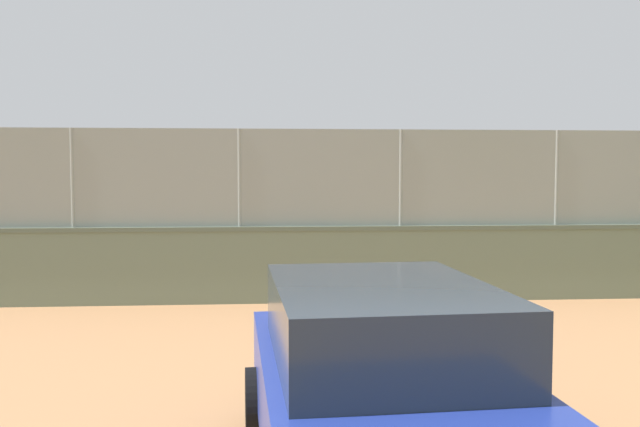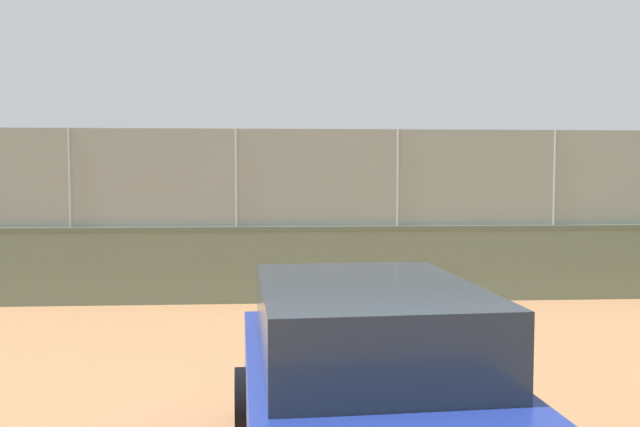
% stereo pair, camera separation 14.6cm
% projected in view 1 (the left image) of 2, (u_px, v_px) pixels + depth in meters
% --- Properties ---
extents(ground_plane, '(260.00, 260.00, 0.00)m').
position_uv_depth(ground_plane, '(265.00, 243.00, 22.60)').
color(ground_plane, tan).
extents(perimeter_wall, '(24.61, 0.74, 1.43)m').
position_uv_depth(perimeter_wall, '(400.00, 263.00, 12.21)').
color(perimeter_wall, slate).
rests_on(perimeter_wall, ground_plane).
extents(fence_panel_on_wall, '(24.18, 0.44, 1.80)m').
position_uv_depth(fence_panel_on_wall, '(401.00, 178.00, 12.11)').
color(fence_panel_on_wall, gray).
rests_on(fence_panel_on_wall, perimeter_wall).
extents(player_foreground_swinging, '(0.69, 1.06, 1.55)m').
position_uv_depth(player_foreground_swinging, '(282.00, 223.00, 19.94)').
color(player_foreground_swinging, '#B2B2B2').
rests_on(player_foreground_swinging, ground_plane).
extents(player_baseline_waiting, '(0.73, 1.25, 1.58)m').
position_uv_depth(player_baseline_waiting, '(420.00, 214.00, 24.07)').
color(player_baseline_waiting, black).
rests_on(player_baseline_waiting, ground_plane).
extents(player_crossing_court, '(1.00, 0.79, 1.60)m').
position_uv_depth(player_crossing_court, '(186.00, 214.00, 23.59)').
color(player_crossing_court, '#591919').
rests_on(player_crossing_court, ground_plane).
extents(sports_ball, '(0.08, 0.08, 0.08)m').
position_uv_depth(sports_ball, '(289.00, 254.00, 19.15)').
color(sports_ball, yellow).
rests_on(sports_ball, ground_plane).
extents(spare_ball_by_wall, '(0.18, 0.18, 0.18)m').
position_uv_depth(spare_ball_by_wall, '(501.00, 280.00, 14.02)').
color(spare_ball_by_wall, orange).
rests_on(spare_ball_by_wall, ground_plane).
extents(courtside_bench, '(1.61, 0.40, 0.87)m').
position_uv_depth(courtside_bench, '(167.00, 268.00, 13.37)').
color(courtside_bench, '#4C6B4C').
rests_on(courtside_bench, ground_plane).
extents(parked_car_blue, '(2.24, 4.11, 1.58)m').
position_uv_depth(parked_car_blue, '(385.00, 389.00, 4.71)').
color(parked_car_blue, '#23389E').
rests_on(parked_car_blue, ground_plane).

